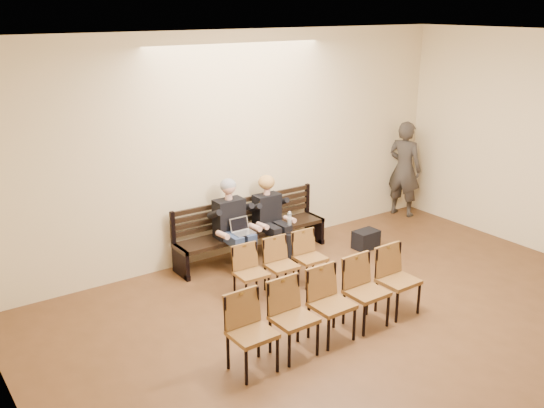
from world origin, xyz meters
The scene contains 11 objects.
ground centered at (0.00, 0.00, 0.00)m, with size 10.00×10.00×0.00m, color brown.
room_walls centered at (0.00, 0.79, 2.54)m, with size 8.02×10.01×3.51m.
bench centered at (0.02, 4.65, 0.23)m, with size 2.60×0.90×0.45m, color black.
seated_man centered at (-0.40, 4.53, 0.68)m, with size 0.56×0.78×1.36m, color black, non-canonical shape.
seated_woman centered at (0.29, 4.53, 0.61)m, with size 0.52×0.72×1.21m, color black, non-canonical shape.
laptop centered at (-0.35, 4.29, 0.56)m, with size 0.31×0.24×0.22m, color silver.
water_bottle centered at (0.45, 4.23, 0.56)m, with size 0.07×0.07×0.22m, color silver.
bag centered at (1.76, 3.88, 0.15)m, with size 0.41×0.28×0.30m, color black.
passerby centered at (3.50, 4.75, 1.04)m, with size 0.76×0.50×2.08m, color #332F2A.
chair_row_front centered at (-0.56, 2.01, 0.45)m, with size 2.74×0.49×0.89m, color brown.
chair_row_back centered at (-0.31, 3.38, 0.39)m, with size 1.39×0.42×0.77m, color brown.
Camera 1 is at (-4.81, -2.88, 3.85)m, focal length 40.00 mm.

